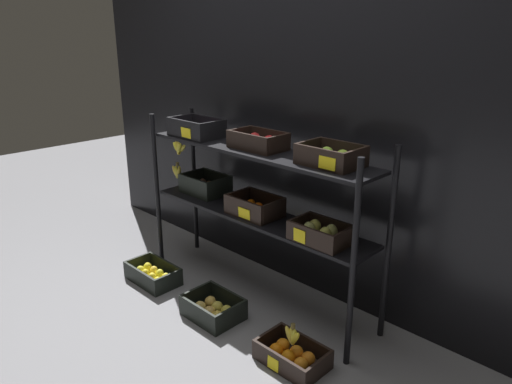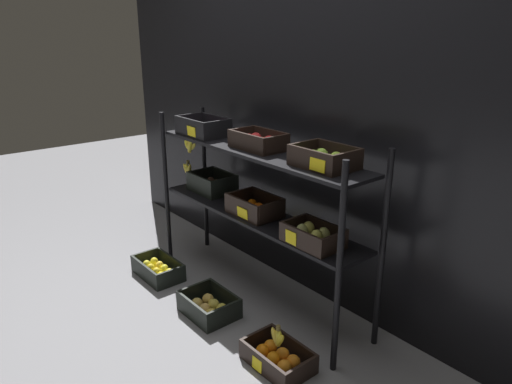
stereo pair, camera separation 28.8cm
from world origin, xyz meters
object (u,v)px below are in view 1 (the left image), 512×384
(display_rack, at_px, (254,182))
(banana_bunch_loose, at_px, (293,336))
(crate_ground_lemon, at_px, (153,275))
(crate_ground_apple_gold, at_px, (213,309))
(crate_ground_orange, at_px, (292,356))

(display_rack, bearing_deg, banana_bunch_loose, -30.12)
(crate_ground_lemon, distance_m, banana_bunch_loose, 1.23)
(display_rack, relative_size, crate_ground_apple_gold, 5.29)
(banana_bunch_loose, bearing_deg, display_rack, 149.88)
(display_rack, xyz_separation_m, crate_ground_apple_gold, (0.02, -0.37, -0.71))
(crate_ground_apple_gold, bearing_deg, display_rack, 93.64)
(crate_ground_orange, bearing_deg, crate_ground_apple_gold, -179.30)
(crate_ground_apple_gold, height_order, crate_ground_orange, crate_ground_apple_gold)
(crate_ground_lemon, height_order, crate_ground_orange, crate_ground_lemon)
(display_rack, bearing_deg, crate_ground_lemon, -146.81)
(crate_ground_apple_gold, relative_size, crate_ground_orange, 0.94)
(crate_ground_lemon, height_order, banana_bunch_loose, banana_bunch_loose)
(display_rack, relative_size, crate_ground_lemon, 4.66)
(crate_ground_lemon, relative_size, crate_ground_orange, 1.06)
(crate_ground_apple_gold, relative_size, banana_bunch_loose, 2.60)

